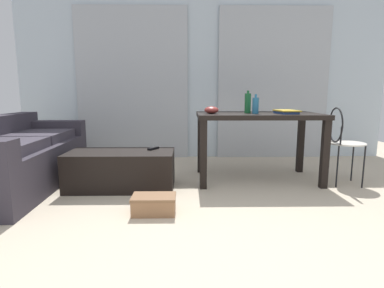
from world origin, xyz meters
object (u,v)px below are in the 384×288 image
bowl (212,110)px  wire_chair (341,137)px  coffee_table (121,170)px  bottle_far (256,105)px  tv_remote_primary (153,148)px  shoebox (154,204)px  craft_table (258,123)px  scissors (299,112)px  couch (16,158)px  book_stack (286,112)px  bottle_near (248,103)px

bowl → wire_chair: bearing=-3.9°
coffee_table → bottle_far: (1.41, 0.20, 0.65)m
coffee_table → bowl: 1.13m
coffee_table → wire_chair: (2.31, 0.11, 0.32)m
tv_remote_primary → shoebox: 0.87m
craft_table → scissors: 0.57m
couch → book_stack: book_stack is taller
book_stack → shoebox: book_stack is taller
couch → shoebox: size_ratio=5.49×
bowl → scissors: bearing=15.4°
bottle_far → shoebox: 1.54m
bottle_far → bowl: bottle_far is taller
couch → bowl: bowl is taller
couch → craft_table: size_ratio=1.44×
coffee_table → craft_table: size_ratio=0.80×
bottle_far → tv_remote_primary: (-1.09, -0.09, -0.45)m
scissors → wire_chair: bearing=-50.0°
wire_chair → craft_table: bearing=167.2°
bottle_far → book_stack: bottle_far is taller
couch → bottle_far: bearing=3.9°
wire_chair → book_stack: size_ratio=2.70×
wire_chair → coffee_table: bearing=-177.3°
bottle_near → coffee_table: bearing=-166.6°
craft_table → tv_remote_primary: bearing=-170.9°
bowl → book_stack: bearing=-0.8°
craft_table → scissors: bearing=19.7°
couch → craft_table: craft_table is taller
craft_table → scissors: scissors is taller
coffee_table → bottle_far: bottle_far is taller
couch → tv_remote_primary: (1.40, 0.08, 0.09)m
book_stack → shoebox: (-1.33, -0.88, -0.70)m
bottle_near → bottle_far: bottle_near is taller
scissors → shoebox: bearing=-143.3°
bottle_near → scissors: bearing=14.7°
couch → book_stack: (2.82, 0.15, 0.47)m
couch → scissors: bearing=8.4°
bottle_near → book_stack: (0.39, -0.13, -0.09)m
craft_table → shoebox: 1.56m
wire_chair → couch: bearing=-178.8°
bottle_far → bowl: bearing=-179.5°
tv_remote_primary → book_stack: bearing=35.0°
bowl → bottle_near: bearing=16.4°
couch → bottle_near: 2.51m
couch → wire_chair: 3.40m
bottle_far → shoebox: bottle_far is taller
couch → bowl: bearing=4.7°
scissors → craft_table: bearing=-160.3°
bottle_far → tv_remote_primary: 1.18m
bottle_far → bowl: 0.47m
bottle_near → book_stack: bottle_near is taller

